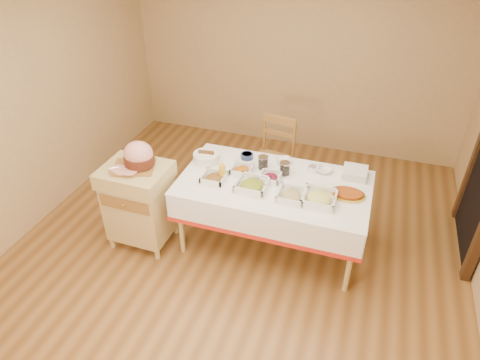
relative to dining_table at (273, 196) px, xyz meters
name	(u,v)px	position (x,y,z in m)	size (l,w,h in m)	color
room_shell	(234,142)	(-0.30, -0.30, 0.70)	(5.00, 5.00, 5.00)	brown
dining_table	(273,196)	(0.00, 0.00, 0.00)	(1.82, 1.02, 0.76)	tan
butcher_cart	(139,201)	(-1.28, -0.38, -0.09)	(0.64, 0.54, 0.89)	tan
dining_chair	(273,158)	(-0.22, 0.85, -0.10)	(0.50, 0.48, 0.97)	olive
ham_on_board	(138,157)	(-1.24, -0.35, 0.41)	(0.40, 0.39, 0.27)	olive
serving_dish_a	(214,178)	(-0.56, -0.15, 0.19)	(0.22, 0.22, 0.10)	silver
serving_dish_b	(252,185)	(-0.17, -0.16, 0.20)	(0.29, 0.29, 0.12)	silver
serving_dish_c	(292,195)	(0.21, -0.20, 0.19)	(0.25, 0.25, 0.10)	silver
serving_dish_d	(319,198)	(0.46, -0.17, 0.20)	(0.30, 0.30, 0.11)	silver
serving_dish_e	(242,170)	(-0.35, 0.07, 0.19)	(0.21, 0.20, 0.10)	silver
serving_dish_f	(270,177)	(-0.05, 0.03, 0.19)	(0.21, 0.20, 0.10)	silver
small_bowl_left	(213,153)	(-0.74, 0.29, 0.19)	(0.12, 0.12, 0.05)	silver
small_bowl_mid	(247,156)	(-0.38, 0.35, 0.19)	(0.13, 0.13, 0.05)	navy
small_bowl_right	(313,168)	(0.32, 0.32, 0.19)	(0.11, 0.11, 0.06)	silver
bowl_white_imported	(284,161)	(0.00, 0.39, 0.18)	(0.16, 0.16, 0.04)	silver
bowl_small_imported	(325,170)	(0.43, 0.33, 0.19)	(0.16, 0.16, 0.05)	silver
preserve_jar_left	(263,163)	(-0.17, 0.21, 0.22)	(0.10, 0.10, 0.13)	silver
preserve_jar_right	(285,169)	(0.06, 0.17, 0.22)	(0.10, 0.10, 0.13)	silver
mustard_bottle	(222,171)	(-0.49, -0.10, 0.25)	(0.06, 0.06, 0.19)	gold
bread_basket	(206,157)	(-0.76, 0.15, 0.21)	(0.27, 0.27, 0.12)	white
plate_stack	(355,173)	(0.72, 0.35, 0.20)	(0.23, 0.23, 0.08)	silver
brass_platter	(347,194)	(0.69, 0.00, 0.18)	(0.32, 0.23, 0.04)	gold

